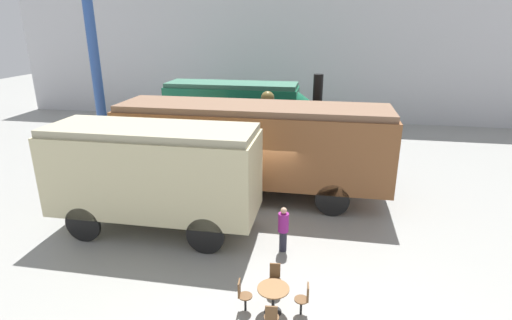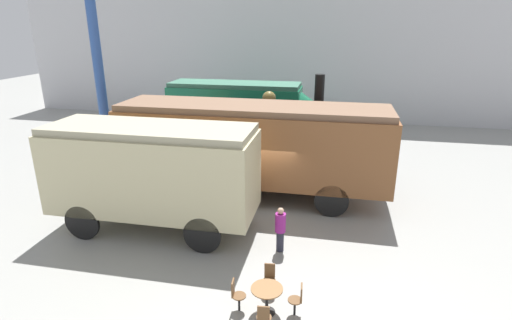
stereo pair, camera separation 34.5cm
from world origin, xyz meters
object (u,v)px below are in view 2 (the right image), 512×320
Objects in this scene: cafe_table_near at (267,294)px; passenger_coach_wooden at (253,143)px; passenger_coach_vintage at (153,169)px; steam_locomotive at (276,131)px; visitor_person at (280,228)px; cafe_chair_0 at (264,317)px; streamlined_locomotive at (246,109)px.

passenger_coach_wooden is at bearing 104.64° from cafe_table_near.
passenger_coach_wooden is at bearing 51.63° from passenger_coach_vintage.
visitor_person is (1.27, -7.23, -1.22)m from steam_locomotive.
cafe_chair_0 is (4.66, -4.33, -1.74)m from passenger_coach_vintage.
visitor_person is at bearing 91.75° from cafe_table_near.
passenger_coach_wooden is 13.58× the size of cafe_table_near.
streamlined_locomotive is at bearing 107.88° from visitor_person.
steam_locomotive is 4.69× the size of visitor_person.
cafe_chair_0 is at bearing -76.30° from passenger_coach_wooden.
streamlined_locomotive is 1.34× the size of passenger_coach_vintage.
streamlined_locomotive reaches higher than cafe_chair_0.
streamlined_locomotive is at bearing 104.73° from cafe_table_near.
cafe_table_near is (3.79, -14.40, -1.62)m from streamlined_locomotive.
steam_locomotive is at bearing 97.61° from cafe_table_near.
steam_locomotive is 8.19× the size of cafe_chair_0.
passenger_coach_wooden is at bearing -75.18° from streamlined_locomotive.
visitor_person is at bearing -72.12° from streamlined_locomotive.
visitor_person is (4.51, -0.62, -1.43)m from passenger_coach_vintage.
streamlined_locomotive is 0.86× the size of passenger_coach_wooden.
passenger_coach_vintage is 8.71× the size of cafe_table_near.
steam_locomotive is 0.65× the size of passenger_coach_wooden.
steam_locomotive reaches higher than cafe_table_near.
passenger_coach_vintage is (-2.76, -3.48, -0.09)m from passenger_coach_wooden.
visitor_person is (-0.09, 2.94, 0.26)m from cafe_table_near.
steam_locomotive is at bearing 63.90° from passenger_coach_vintage.
passenger_coach_vintage reaches higher than cafe_chair_0.
streamlined_locomotive is at bearing 119.87° from steam_locomotive.
streamlined_locomotive is 14.98m from cafe_table_near.
visitor_person reaches higher than cafe_table_near.
streamlined_locomotive is 10.87m from passenger_coach_vintage.
streamlined_locomotive is at bearing 85.71° from passenger_coach_vintage.
cafe_chair_0 is at bearing -87.62° from visitor_person.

